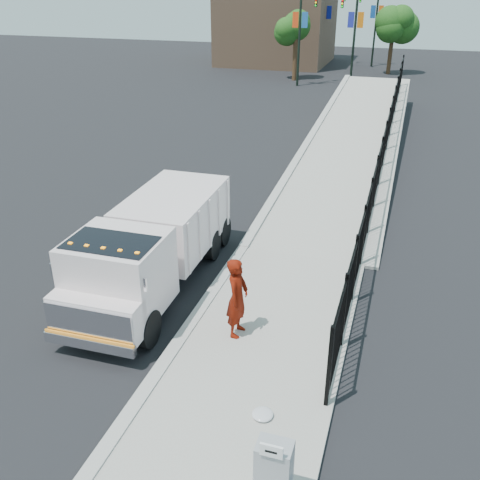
% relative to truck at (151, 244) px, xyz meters
% --- Properties ---
extents(ground, '(120.00, 120.00, 0.00)m').
position_rel_truck_xyz_m(ground, '(1.66, -1.15, -1.32)').
color(ground, black).
rests_on(ground, ground).
extents(sidewalk, '(3.55, 12.00, 0.12)m').
position_rel_truck_xyz_m(sidewalk, '(3.58, -3.15, -1.26)').
color(sidewalk, '#9E998E').
rests_on(sidewalk, ground).
extents(curb, '(0.30, 12.00, 0.16)m').
position_rel_truck_xyz_m(curb, '(1.66, -3.15, -1.24)').
color(curb, '#ADAAA3').
rests_on(curb, ground).
extents(ramp, '(3.95, 24.06, 3.19)m').
position_rel_truck_xyz_m(ramp, '(3.78, 14.85, -1.32)').
color(ramp, '#9E998E').
rests_on(ramp, ground).
extents(iron_fence, '(0.10, 28.00, 1.80)m').
position_rel_truck_xyz_m(iron_fence, '(5.21, 10.85, -0.42)').
color(iron_fence, black).
rests_on(iron_fence, ground).
extents(truck, '(2.37, 6.90, 2.35)m').
position_rel_truck_xyz_m(truck, '(0.00, 0.00, 0.00)').
color(truck, black).
rests_on(truck, ground).
extents(worker, '(0.50, 0.73, 1.94)m').
position_rel_truck_xyz_m(worker, '(2.84, -1.44, -0.23)').
color(worker, '#631105').
rests_on(worker, sidewalk).
extents(utility_cabinet, '(0.55, 0.40, 1.25)m').
position_rel_truck_xyz_m(utility_cabinet, '(4.76, -5.57, -0.58)').
color(utility_cabinet, gray).
rests_on(utility_cabinet, sidewalk).
extents(arrow_sign, '(0.35, 0.04, 0.22)m').
position_rel_truck_xyz_m(arrow_sign, '(4.76, -5.79, 0.16)').
color(arrow_sign, white).
rests_on(arrow_sign, utility_cabinet).
extents(debris, '(0.41, 0.41, 0.10)m').
position_rel_truck_xyz_m(debris, '(4.11, -3.83, -1.15)').
color(debris, silver).
rests_on(debris, sidewalk).
extents(light_pole_0, '(3.77, 0.22, 8.00)m').
position_rel_truck_xyz_m(light_pole_0, '(-2.37, 30.99, 3.04)').
color(light_pole_0, black).
rests_on(light_pole_0, ground).
extents(light_pole_1, '(3.77, 0.22, 8.00)m').
position_rel_truck_xyz_m(light_pole_1, '(0.97, 32.17, 3.04)').
color(light_pole_1, black).
rests_on(light_pole_1, ground).
extents(light_pole_2, '(3.77, 0.22, 8.00)m').
position_rel_truck_xyz_m(light_pole_2, '(-2.18, 41.08, 3.04)').
color(light_pole_2, black).
rests_on(light_pole_2, ground).
extents(light_pole_3, '(3.77, 0.22, 8.00)m').
position_rel_truck_xyz_m(light_pole_3, '(1.61, 43.35, 3.04)').
color(light_pole_3, black).
rests_on(light_pole_3, ground).
extents(tree_0, '(2.32, 2.32, 5.16)m').
position_rel_truck_xyz_m(tree_0, '(-3.46, 33.43, 2.60)').
color(tree_0, '#382314').
rests_on(tree_0, ground).
extents(tree_1, '(2.50, 2.50, 5.25)m').
position_rel_truck_xyz_m(tree_1, '(3.73, 39.07, 2.62)').
color(tree_1, '#382314').
rests_on(tree_1, ground).
extents(tree_2, '(2.52, 2.52, 5.26)m').
position_rel_truck_xyz_m(tree_2, '(-3.79, 46.97, 2.62)').
color(tree_2, '#382314').
rests_on(tree_2, ground).
extents(building, '(10.00, 10.00, 8.00)m').
position_rel_truck_xyz_m(building, '(-7.34, 42.85, 2.68)').
color(building, '#8C664C').
rests_on(building, ground).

